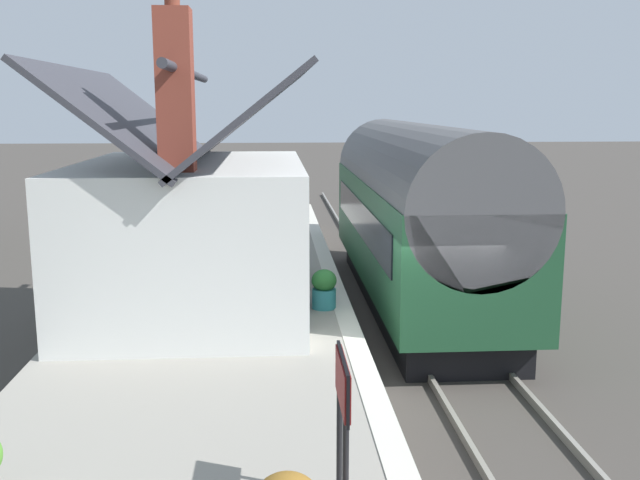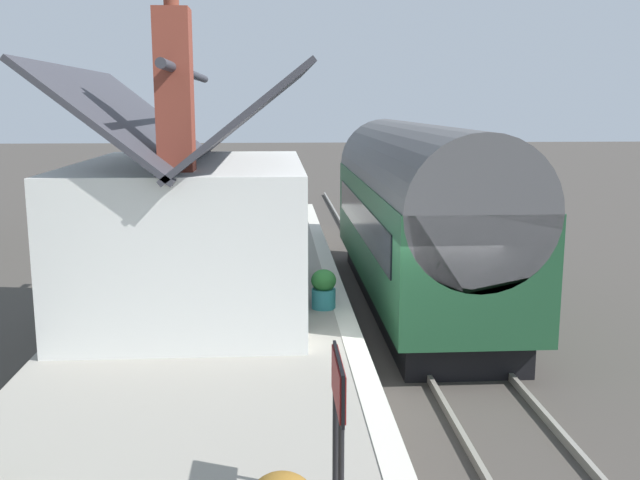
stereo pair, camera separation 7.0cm
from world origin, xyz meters
The scene contains 11 objects.
ground_plane centered at (0.00, 0.00, 0.00)m, with size 160.00×160.00×0.00m, color #423D38.
platform centered at (0.00, 3.63, 0.44)m, with size 32.00×5.27×0.88m, color gray.
platform_edge_coping centered at (0.00, 1.18, 0.88)m, with size 32.00×0.36×0.02m, color beige.
rail_near centered at (0.00, -1.62, 0.07)m, with size 52.00×0.08×0.14m, color gray.
rail_far centered at (0.00, -0.18, 0.07)m, with size 52.00×0.08×0.14m, color gray.
train centered at (4.55, -0.90, 2.22)m, with size 10.92×2.73×4.32m.
station_building centered at (1.70, 4.04, 2.43)m, with size 6.57×4.41×5.72m.
bench_mid_platform centered at (9.37, 2.58, 1.35)m, with size 1.40×0.43×0.88m.
bench_platform_end centered at (11.20, 2.88, 1.35)m, with size 1.42×0.50×0.88m.
planter_under_sign centered at (1.33, 1.54, 1.26)m, with size 0.48×0.48×0.76m.
station_sign_board centered at (-5.73, 1.89, 2.06)m, with size 0.96×0.06×1.57m.
Camera 1 is at (-12.05, 2.53, 4.74)m, focal length 40.37 mm.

